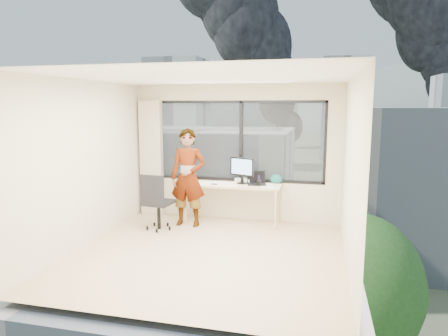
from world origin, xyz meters
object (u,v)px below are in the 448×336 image
(desk, at_px, (232,203))
(handbag, at_px, (276,179))
(game_console, at_px, (245,180))
(laptop, at_px, (257,179))
(chair, at_px, (159,201))
(monitor, at_px, (242,170))
(person, at_px, (188,178))

(desk, bearing_deg, handbag, 15.32)
(game_console, relative_size, handbag, 1.35)
(desk, height_order, laptop, laptop)
(chair, height_order, monitor, monitor)
(chair, xyz_separation_m, game_console, (1.39, 0.96, 0.27))
(chair, xyz_separation_m, laptop, (1.65, 0.75, 0.34))
(chair, distance_m, handbag, 2.22)
(laptop, xyz_separation_m, handbag, (0.34, 0.19, -0.02))
(laptop, relative_size, handbag, 1.55)
(monitor, bearing_deg, desk, -135.80)
(monitor, xyz_separation_m, laptop, (0.29, -0.04, -0.14))
(person, bearing_deg, handbag, 19.45)
(game_console, bearing_deg, desk, -112.42)
(desk, relative_size, laptop, 5.03)
(monitor, height_order, handbag, monitor)
(chair, relative_size, game_console, 3.34)
(monitor, distance_m, game_console, 0.28)
(desk, height_order, game_console, game_console)
(game_console, relative_size, laptop, 0.87)
(desk, xyz_separation_m, person, (-0.75, -0.35, 0.52))
(monitor, relative_size, handbag, 2.16)
(desk, relative_size, person, 1.00)
(chair, distance_m, person, 0.68)
(desk, relative_size, chair, 1.73)
(laptop, bearing_deg, game_console, 124.66)
(person, height_order, handbag, person)
(person, xyz_separation_m, monitor, (0.92, 0.42, 0.10))
(game_console, height_order, laptop, laptop)
(person, relative_size, laptop, 5.01)
(monitor, distance_m, laptop, 0.32)
(game_console, xyz_separation_m, handbag, (0.60, -0.03, 0.05))
(desk, height_order, chair, chair)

